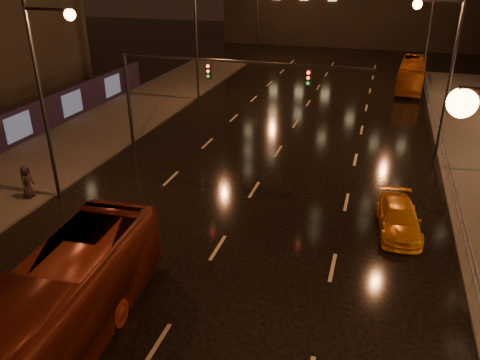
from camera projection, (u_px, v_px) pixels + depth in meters
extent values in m
plane|color=black|center=(271.00, 162.00, 29.17)|extent=(140.00, 140.00, 0.00)
cube|color=#38332D|center=(36.00, 167.00, 28.38)|extent=(7.00, 70.00, 0.15)
cylinder|color=black|center=(129.00, 102.00, 30.39)|extent=(0.22, 0.22, 6.20)
cube|color=black|center=(241.00, 62.00, 27.10)|extent=(15.20, 0.14, 0.14)
cube|color=black|center=(209.00, 71.00, 27.91)|extent=(0.32, 0.18, 0.95)
cube|color=black|center=(308.00, 78.00, 26.32)|extent=(0.32, 0.18, 0.95)
sphere|color=#FF1E19|center=(208.00, 66.00, 27.68)|extent=(0.18, 0.18, 0.18)
sphere|color=orange|center=(462.00, 103.00, 7.70)|extent=(0.50, 0.50, 0.50)
cylinder|color=#99999E|center=(426.00, 79.00, 46.97)|extent=(0.04, 0.04, 1.00)
cube|color=#99999E|center=(454.00, 180.00, 24.28)|extent=(0.05, 56.00, 0.05)
cube|color=#99999E|center=(452.00, 187.00, 24.45)|extent=(0.05, 56.00, 0.05)
imported|color=#58180C|center=(42.00, 328.00, 13.74)|extent=(3.48, 11.83, 3.25)
imported|color=#9D480F|center=(412.00, 74.00, 45.62)|extent=(3.01, 9.85, 2.70)
imported|color=orange|center=(399.00, 218.00, 21.57)|extent=(2.24, 4.54, 1.27)
imported|color=black|center=(27.00, 182.00, 24.24)|extent=(0.69, 0.94, 1.75)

